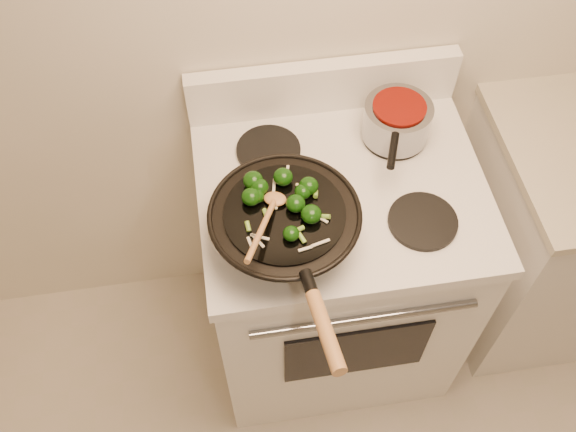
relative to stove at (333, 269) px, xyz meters
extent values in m
cube|color=white|center=(0.00, 0.00, -0.03)|extent=(0.76, 0.64, 0.88)
cube|color=white|center=(0.00, 0.00, 0.43)|extent=(0.78, 0.66, 0.04)
cube|color=white|center=(0.00, 0.30, 0.53)|extent=(0.78, 0.05, 0.16)
cylinder|color=gray|center=(0.00, -0.33, 0.31)|extent=(0.60, 0.02, 0.02)
cube|color=black|center=(0.00, -0.33, 0.08)|extent=(0.42, 0.01, 0.28)
cylinder|color=black|center=(-0.18, -0.15, 0.46)|extent=(0.18, 0.18, 0.01)
cylinder|color=black|center=(0.18, -0.15, 0.46)|extent=(0.18, 0.18, 0.01)
cylinder|color=black|center=(-0.18, 0.15, 0.46)|extent=(0.18, 0.18, 0.01)
cylinder|color=black|center=(0.18, 0.15, 0.46)|extent=(0.18, 0.18, 0.01)
torus|color=black|center=(-0.18, -0.15, 0.57)|extent=(0.37, 0.37, 0.01)
cylinder|color=black|center=(-0.18, -0.15, 0.57)|extent=(0.29, 0.29, 0.01)
cylinder|color=black|center=(-0.16, -0.36, 0.60)|extent=(0.03, 0.06, 0.04)
cylinder|color=#B27B46|center=(-0.15, -0.48, 0.61)|extent=(0.05, 0.20, 0.06)
ellipsoid|color=#0E3408|center=(-0.12, -0.18, 0.60)|extent=(0.05, 0.05, 0.04)
cylinder|color=#4D7A2C|center=(-0.11, -0.18, 0.58)|extent=(0.02, 0.02, 0.02)
ellipsoid|color=#0E3408|center=(-0.24, -0.06, 0.60)|extent=(0.05, 0.05, 0.04)
ellipsoid|color=#0E3408|center=(-0.18, -0.23, 0.59)|extent=(0.04, 0.04, 0.03)
ellipsoid|color=#0E3408|center=(-0.24, -0.11, 0.59)|extent=(0.04, 0.04, 0.03)
cylinder|color=#4D7A2C|center=(-0.23, -0.11, 0.58)|extent=(0.02, 0.02, 0.01)
ellipsoid|color=#0E3408|center=(-0.13, -0.11, 0.59)|extent=(0.04, 0.04, 0.03)
ellipsoid|color=#0E3408|center=(-0.23, -0.08, 0.59)|extent=(0.04, 0.04, 0.04)
ellipsoid|color=#0E3408|center=(-0.17, -0.06, 0.59)|extent=(0.05, 0.05, 0.04)
cylinder|color=#4D7A2C|center=(-0.16, -0.06, 0.58)|extent=(0.02, 0.01, 0.02)
ellipsoid|color=#0E3408|center=(-0.25, -0.11, 0.59)|extent=(0.05, 0.05, 0.04)
ellipsoid|color=#0E3408|center=(-0.11, -0.10, 0.59)|extent=(0.05, 0.05, 0.04)
ellipsoid|color=#0E3408|center=(-0.15, -0.14, 0.59)|extent=(0.05, 0.05, 0.04)
cylinder|color=#4D7A2C|center=(-0.14, -0.14, 0.58)|extent=(0.02, 0.02, 0.02)
cube|color=white|center=(-0.10, -0.19, 0.58)|extent=(0.03, 0.03, 0.00)
cube|color=white|center=(-0.12, -0.17, 0.58)|extent=(0.01, 0.05, 0.00)
cube|color=white|center=(-0.27, -0.23, 0.58)|extent=(0.01, 0.04, 0.00)
cube|color=white|center=(-0.14, -0.15, 0.58)|extent=(0.04, 0.02, 0.00)
cube|color=white|center=(-0.15, -0.26, 0.58)|extent=(0.03, 0.01, 0.00)
cube|color=white|center=(-0.11, -0.25, 0.58)|extent=(0.05, 0.02, 0.00)
cube|color=white|center=(-0.25, -0.22, 0.58)|extent=(0.04, 0.03, 0.00)
cube|color=white|center=(-0.15, -0.03, 0.58)|extent=(0.02, 0.04, 0.00)
cube|color=white|center=(-0.25, -0.22, 0.58)|extent=(0.03, 0.04, 0.00)
cube|color=white|center=(-0.19, -0.07, 0.58)|extent=(0.02, 0.05, 0.00)
cube|color=white|center=(-0.14, -0.16, 0.58)|extent=(0.02, 0.04, 0.00)
cylinder|color=#73AA36|center=(-0.09, -0.19, 0.58)|extent=(0.01, 0.02, 0.02)
cylinder|color=#73AA36|center=(-0.10, -0.12, 0.58)|extent=(0.02, 0.03, 0.02)
cylinder|color=#73AA36|center=(-0.15, -0.24, 0.58)|extent=(0.02, 0.03, 0.01)
cylinder|color=#73AA36|center=(-0.27, -0.18, 0.58)|extent=(0.03, 0.02, 0.01)
cylinder|color=#73AA36|center=(-0.15, -0.21, 0.58)|extent=(0.02, 0.03, 0.01)
cylinder|color=#73AA36|center=(-0.23, -0.15, 0.58)|extent=(0.02, 0.02, 0.01)
sphere|color=beige|center=(-0.15, -0.14, 0.58)|extent=(0.01, 0.01, 0.01)
sphere|color=beige|center=(-0.14, -0.08, 0.58)|extent=(0.01, 0.01, 0.01)
sphere|color=beige|center=(-0.22, -0.09, 0.58)|extent=(0.01, 0.01, 0.01)
sphere|color=beige|center=(-0.20, -0.14, 0.58)|extent=(0.01, 0.01, 0.01)
ellipsoid|color=#B27B46|center=(-0.20, -0.12, 0.59)|extent=(0.07, 0.06, 0.01)
cylinder|color=#B27B46|center=(-0.24, -0.22, 0.62)|extent=(0.10, 0.21, 0.09)
cylinder|color=gray|center=(0.18, 0.15, 0.52)|extent=(0.19, 0.19, 0.10)
cylinder|color=#610A04|center=(0.18, 0.15, 0.57)|extent=(0.15, 0.15, 0.01)
cylinder|color=black|center=(0.13, 0.00, 0.56)|extent=(0.06, 0.12, 0.02)
camera|label=1|loc=(-0.31, -1.02, 1.82)|focal=40.00mm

